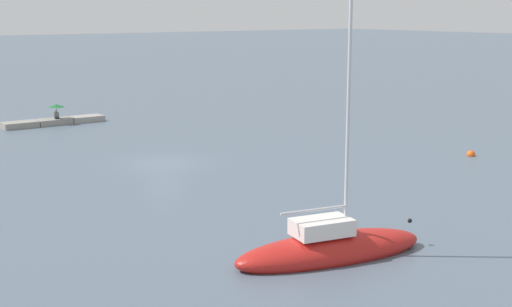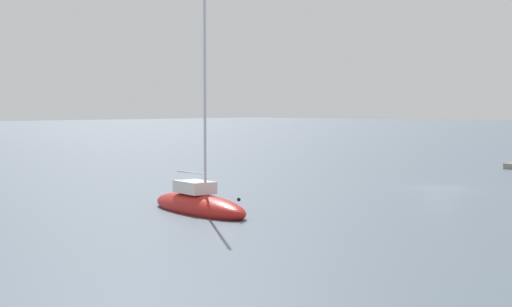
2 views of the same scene
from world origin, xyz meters
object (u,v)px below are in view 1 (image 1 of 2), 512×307
(umbrella_open_green, at_px, (56,106))
(mooring_buoy_mid, at_px, (471,155))
(person_seated_grey_left, at_px, (57,116))
(sailboat_red_far, at_px, (330,248))

(umbrella_open_green, bearing_deg, mooring_buoy_mid, 120.92)
(person_seated_grey_left, relative_size, mooring_buoy_mid, 1.27)
(umbrella_open_green, xyz_separation_m, sailboat_red_far, (3.51, 39.11, -1.22))
(sailboat_red_far, distance_m, mooring_buoy_mid, 23.26)
(sailboat_red_far, bearing_deg, mooring_buoy_mid, 125.83)
(umbrella_open_green, relative_size, mooring_buoy_mid, 2.43)
(sailboat_red_far, height_order, mooring_buoy_mid, sailboat_red_far)
(mooring_buoy_mid, bearing_deg, umbrella_open_green, -59.08)
(umbrella_open_green, height_order, sailboat_red_far, sailboat_red_far)
(person_seated_grey_left, bearing_deg, sailboat_red_far, 96.60)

